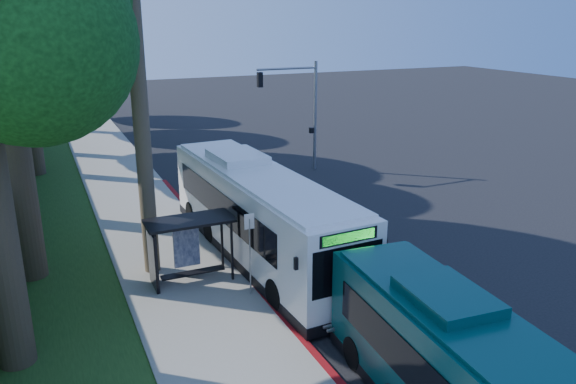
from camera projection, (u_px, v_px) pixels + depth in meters
name	position (u px, v px, depth m)	size (l,w,h in m)	color
ground	(320.00, 229.00, 26.67)	(140.00, 140.00, 0.00)	black
sidewalk	(167.00, 253.00, 23.77)	(4.50, 70.00, 0.12)	gray
red_curb	(251.00, 282.00, 21.20)	(0.25, 30.00, 0.13)	maroon
grass_verge	(20.00, 235.00, 25.88)	(8.00, 70.00, 0.06)	#234719
bus_shelter	(183.00, 238.00, 20.78)	(3.20, 1.51, 2.55)	black
stop_sign_pole	(250.00, 243.00, 19.57)	(0.35, 0.06, 3.17)	gray
traffic_signal_pole	(301.00, 103.00, 35.53)	(4.10, 0.30, 7.00)	gray
tree_2	(16.00, 2.00, 32.74)	(8.82, 8.40, 15.12)	#382B1E
tree_4	(25.00, 16.00, 47.06)	(8.40, 8.00, 14.14)	#382B1E
tree_5	(37.00, 24.00, 54.64)	(7.35, 7.00, 12.86)	#382B1E
white_bus	(258.00, 212.00, 23.12)	(3.46, 13.58, 4.02)	white
pickup	(284.00, 186.00, 31.13)	(2.29, 4.96, 1.38)	white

